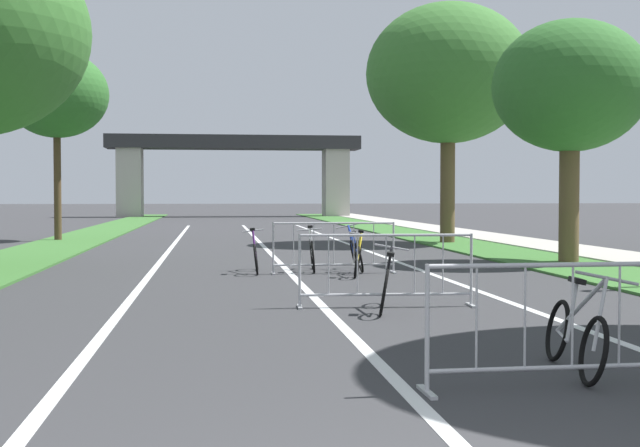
{
  "coord_description": "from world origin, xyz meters",
  "views": [
    {
      "loc": [
        -1.56,
        -3.12,
        1.6
      ],
      "look_at": [
        0.6,
        13.78,
        1.02
      ],
      "focal_mm": 47.19,
      "sensor_mm": 36.0,
      "label": 1
    }
  ],
  "objects_px": {
    "crowd_barrier_second": "(386,271)",
    "bicycle_black_3": "(385,285)",
    "tree_right_pine_far": "(570,88)",
    "bicycle_blue_5": "(356,254)",
    "bicycle_silver_4": "(575,335)",
    "tree_right_oak_near": "(448,74)",
    "tree_left_maple_mid": "(57,95)",
    "crowd_barrier_third": "(334,248)",
    "crowd_barrier_nearest": "(572,326)",
    "bicycle_white_1": "(312,253)",
    "bicycle_yellow_0": "(358,258)",
    "bicycle_purple_2": "(256,255)"
  },
  "relations": [
    {
      "from": "tree_right_oak_near",
      "to": "crowd_barrier_second",
      "type": "height_order",
      "value": "tree_right_oak_near"
    },
    {
      "from": "tree_left_maple_mid",
      "to": "bicycle_yellow_0",
      "type": "relative_size",
      "value": 4.21
    },
    {
      "from": "tree_right_pine_far",
      "to": "crowd_barrier_nearest",
      "type": "distance_m",
      "value": 13.7
    },
    {
      "from": "tree_right_pine_far",
      "to": "crowd_barrier_second",
      "type": "xyz_separation_m",
      "value": [
        -5.79,
        -6.95,
        -3.57
      ]
    },
    {
      "from": "tree_left_maple_mid",
      "to": "crowd_barrier_second",
      "type": "distance_m",
      "value": 20.37
    },
    {
      "from": "bicycle_blue_5",
      "to": "bicycle_white_1",
      "type": "bearing_deg",
      "value": 177.55
    },
    {
      "from": "bicycle_white_1",
      "to": "bicycle_black_3",
      "type": "xyz_separation_m",
      "value": [
        0.29,
        -6.17,
        -0.02
      ]
    },
    {
      "from": "bicycle_yellow_0",
      "to": "tree_left_maple_mid",
      "type": "bearing_deg",
      "value": 132.97
    },
    {
      "from": "tree_right_oak_near",
      "to": "bicycle_purple_2",
      "type": "xyz_separation_m",
      "value": [
        -6.8,
        -9.6,
        -5.21
      ]
    },
    {
      "from": "bicycle_black_3",
      "to": "bicycle_purple_2",
      "type": "bearing_deg",
      "value": 116.64
    },
    {
      "from": "tree_left_maple_mid",
      "to": "bicycle_black_3",
      "type": "bearing_deg",
      "value": -67.58
    },
    {
      "from": "crowd_barrier_third",
      "to": "bicycle_black_3",
      "type": "height_order",
      "value": "crowd_barrier_third"
    },
    {
      "from": "crowd_barrier_nearest",
      "to": "bicycle_white_1",
      "type": "height_order",
      "value": "crowd_barrier_nearest"
    },
    {
      "from": "crowd_barrier_second",
      "to": "crowd_barrier_third",
      "type": "distance_m",
      "value": 5.17
    },
    {
      "from": "crowd_barrier_nearest",
      "to": "bicycle_black_3",
      "type": "height_order",
      "value": "crowd_barrier_nearest"
    },
    {
      "from": "tree_right_pine_far",
      "to": "crowd_barrier_third",
      "type": "distance_m",
      "value": 7.04
    },
    {
      "from": "bicycle_silver_4",
      "to": "bicycle_yellow_0",
      "type": "bearing_deg",
      "value": -80.17
    },
    {
      "from": "crowd_barrier_second",
      "to": "tree_right_oak_near",
      "type": "bearing_deg",
      "value": 71.01
    },
    {
      "from": "crowd_barrier_second",
      "to": "crowd_barrier_third",
      "type": "height_order",
      "value": "same"
    },
    {
      "from": "crowd_barrier_nearest",
      "to": "bicycle_silver_4",
      "type": "distance_m",
      "value": 0.66
    },
    {
      "from": "crowd_barrier_nearest",
      "to": "crowd_barrier_second",
      "type": "height_order",
      "value": "same"
    },
    {
      "from": "bicycle_black_3",
      "to": "bicycle_blue_5",
      "type": "height_order",
      "value": "bicycle_blue_5"
    },
    {
      "from": "bicycle_silver_4",
      "to": "crowd_barrier_third",
      "type": "bearing_deg",
      "value": -78.0
    },
    {
      "from": "tree_left_maple_mid",
      "to": "tree_right_oak_near",
      "type": "bearing_deg",
      "value": -13.42
    },
    {
      "from": "crowd_barrier_third",
      "to": "bicycle_yellow_0",
      "type": "relative_size",
      "value": 1.62
    },
    {
      "from": "tree_right_oak_near",
      "to": "bicycle_yellow_0",
      "type": "relative_size",
      "value": 5.03
    },
    {
      "from": "bicycle_purple_2",
      "to": "tree_left_maple_mid",
      "type": "bearing_deg",
      "value": 119.02
    },
    {
      "from": "crowd_barrier_third",
      "to": "bicycle_white_1",
      "type": "xyz_separation_m",
      "value": [
        -0.38,
        0.59,
        -0.15
      ]
    },
    {
      "from": "crowd_barrier_nearest",
      "to": "bicycle_white_1",
      "type": "distance_m",
      "value": 10.98
    },
    {
      "from": "bicycle_silver_4",
      "to": "bicycle_blue_5",
      "type": "relative_size",
      "value": 1.02
    },
    {
      "from": "crowd_barrier_second",
      "to": "bicycle_black_3",
      "type": "xyz_separation_m",
      "value": [
        -0.09,
        -0.4,
        -0.17
      ]
    },
    {
      "from": "bicycle_silver_4",
      "to": "tree_right_oak_near",
      "type": "bearing_deg",
      "value": -95.25
    },
    {
      "from": "bicycle_yellow_0",
      "to": "bicycle_white_1",
      "type": "bearing_deg",
      "value": 134.83
    },
    {
      "from": "tree_left_maple_mid",
      "to": "crowd_barrier_nearest",
      "type": "height_order",
      "value": "tree_left_maple_mid"
    },
    {
      "from": "crowd_barrier_nearest",
      "to": "bicycle_yellow_0",
      "type": "relative_size",
      "value": 1.62
    },
    {
      "from": "bicycle_blue_5",
      "to": "crowd_barrier_third",
      "type": "bearing_deg",
      "value": -134.28
    },
    {
      "from": "crowd_barrier_third",
      "to": "crowd_barrier_nearest",
      "type": "bearing_deg",
      "value": -87.24
    },
    {
      "from": "crowd_barrier_third",
      "to": "bicycle_black_3",
      "type": "bearing_deg",
      "value": -90.87
    },
    {
      "from": "tree_right_oak_near",
      "to": "bicycle_silver_4",
      "type": "xyz_separation_m",
      "value": [
        -4.44,
        -19.76,
        -5.22
      ]
    },
    {
      "from": "tree_right_pine_far",
      "to": "bicycle_blue_5",
      "type": "relative_size",
      "value": 3.44
    },
    {
      "from": "tree_left_maple_mid",
      "to": "bicycle_purple_2",
      "type": "height_order",
      "value": "tree_left_maple_mid"
    },
    {
      "from": "tree_right_pine_far",
      "to": "bicycle_purple_2",
      "type": "distance_m",
      "value": 8.39
    },
    {
      "from": "bicycle_purple_2",
      "to": "bicycle_blue_5",
      "type": "relative_size",
      "value": 1.05
    },
    {
      "from": "tree_right_pine_far",
      "to": "crowd_barrier_nearest",
      "type": "relative_size",
      "value": 2.23
    },
    {
      "from": "crowd_barrier_nearest",
      "to": "crowd_barrier_second",
      "type": "distance_m",
      "value": 5.2
    },
    {
      "from": "crowd_barrier_third",
      "to": "bicycle_silver_4",
      "type": "distance_m",
      "value": 9.81
    },
    {
      "from": "crowd_barrier_nearest",
      "to": "bicycle_yellow_0",
      "type": "distance_m",
      "value": 9.74
    },
    {
      "from": "tree_left_maple_mid",
      "to": "bicycle_black_3",
      "type": "distance_m",
      "value": 20.73
    },
    {
      "from": "bicycle_yellow_0",
      "to": "tree_right_pine_far",
      "type": "bearing_deg",
      "value": 35.89
    },
    {
      "from": "crowd_barrier_second",
      "to": "bicycle_black_3",
      "type": "distance_m",
      "value": 0.44
    }
  ]
}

